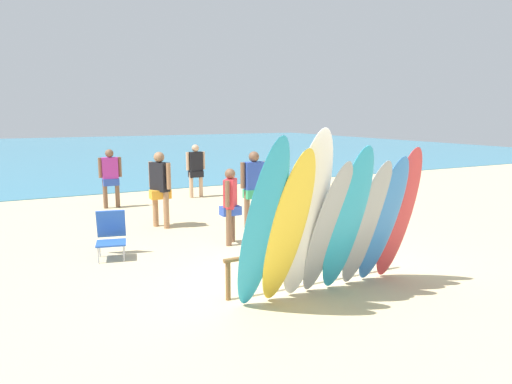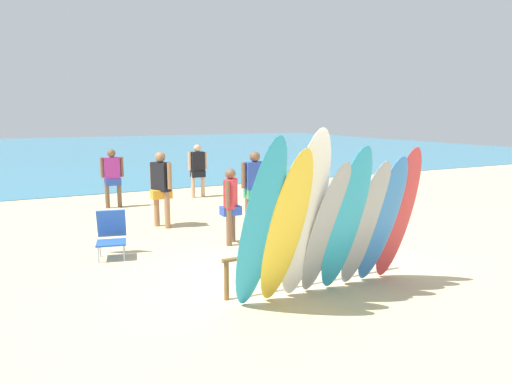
# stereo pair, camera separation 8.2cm
# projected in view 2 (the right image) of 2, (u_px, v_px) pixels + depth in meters

# --- Properties ---
(ground) EXTENTS (60.00, 60.00, 0.00)m
(ground) POSITION_uv_depth(u_px,v_px,m) (125.00, 176.00, 19.36)
(ground) COLOR #D3BC8C
(ocean_water) EXTENTS (60.00, 40.00, 0.02)m
(ocean_water) POSITION_uv_depth(u_px,v_px,m) (81.00, 150.00, 33.17)
(ocean_water) COLOR teal
(ocean_water) RESTS_ON ground
(surfboard_rack) EXTENTS (2.83, 0.07, 0.59)m
(surfboard_rack) POSITION_uv_depth(u_px,v_px,m) (310.00, 254.00, 6.93)
(surfboard_rack) COLOR brown
(surfboard_rack) RESTS_ON ground
(surfboard_teal_0) EXTENTS (0.55, 0.99, 2.31)m
(surfboard_teal_0) POSITION_uv_depth(u_px,v_px,m) (260.00, 228.00, 5.67)
(surfboard_teal_0) COLOR #289EC6
(surfboard_teal_0) RESTS_ON ground
(surfboard_yellow_1) EXTENTS (0.58, 0.96, 2.15)m
(surfboard_yellow_1) POSITION_uv_depth(u_px,v_px,m) (286.00, 230.00, 5.87)
(surfboard_yellow_1) COLOR yellow
(surfboard_yellow_1) RESTS_ON ground
(surfboard_white_2) EXTENTS (0.58, 0.87, 2.38)m
(surfboard_white_2) POSITION_uv_depth(u_px,v_px,m) (305.00, 218.00, 6.06)
(surfboard_white_2) COLOR white
(surfboard_white_2) RESTS_ON ground
(surfboard_grey_3) EXTENTS (0.53, 0.88, 1.96)m
(surfboard_grey_3) POSITION_uv_depth(u_px,v_px,m) (325.00, 231.00, 6.25)
(surfboard_grey_3) COLOR #999EA3
(surfboard_grey_3) RESTS_ON ground
(surfboard_teal_4) EXTENTS (0.55, 0.90, 2.15)m
(surfboard_teal_4) POSITION_uv_depth(u_px,v_px,m) (346.00, 222.00, 6.33)
(surfboard_teal_4) COLOR #289EC6
(surfboard_teal_4) RESTS_ON ground
(surfboard_grey_5) EXTENTS (0.59, 0.83, 1.93)m
(surfboard_grey_5) POSITION_uv_depth(u_px,v_px,m) (365.00, 226.00, 6.58)
(surfboard_grey_5) COLOR #999EA3
(surfboard_grey_5) RESTS_ON ground
(surfboard_blue_6) EXTENTS (0.53, 0.81, 1.98)m
(surfboard_blue_6) POSITION_uv_depth(u_px,v_px,m) (382.00, 222.00, 6.72)
(surfboard_blue_6) COLOR #337AD1
(surfboard_blue_6) RESTS_ON ground
(surfboard_red_7) EXTENTS (0.55, 0.77, 2.09)m
(surfboard_red_7) POSITION_uv_depth(u_px,v_px,m) (398.00, 216.00, 6.88)
(surfboard_red_7) COLOR #D13D42
(surfboard_red_7) RESTS_ON ground
(beachgoer_near_rack) EXTENTS (0.60, 0.26, 1.60)m
(beachgoer_near_rack) POSITION_uv_depth(u_px,v_px,m) (112.00, 174.00, 12.60)
(beachgoer_near_rack) COLOR brown
(beachgoer_near_rack) RESTS_ON ground
(beachgoer_photographing) EXTENTS (0.39, 0.47, 1.49)m
(beachgoer_photographing) POSITION_uv_depth(u_px,v_px,m) (231.00, 201.00, 9.06)
(beachgoer_photographing) COLOR brown
(beachgoer_photographing) RESTS_ON ground
(beachgoer_midbeach) EXTENTS (0.44, 0.58, 1.70)m
(beachgoer_midbeach) POSITION_uv_depth(u_px,v_px,m) (161.00, 184.00, 10.38)
(beachgoer_midbeach) COLOR #9E704C
(beachgoer_midbeach) RESTS_ON ground
(beachgoer_strolling) EXTENTS (0.61, 0.26, 1.62)m
(beachgoer_strolling) POSITION_uv_depth(u_px,v_px,m) (198.00, 167.00, 14.19)
(beachgoer_strolling) COLOR tan
(beachgoer_strolling) RESTS_ON ground
(beachgoer_by_water) EXTENTS (0.65, 0.27, 1.71)m
(beachgoer_by_water) POSITION_uv_depth(u_px,v_px,m) (255.00, 184.00, 10.42)
(beachgoer_by_water) COLOR brown
(beachgoer_by_water) RESTS_ON ground
(beach_chair_red) EXTENTS (0.63, 0.74, 0.83)m
(beach_chair_red) POSITION_uv_depth(u_px,v_px,m) (111.00, 233.00, 8.31)
(beach_chair_red) COLOR #B7B7BC
(beach_chair_red) RESTS_ON ground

